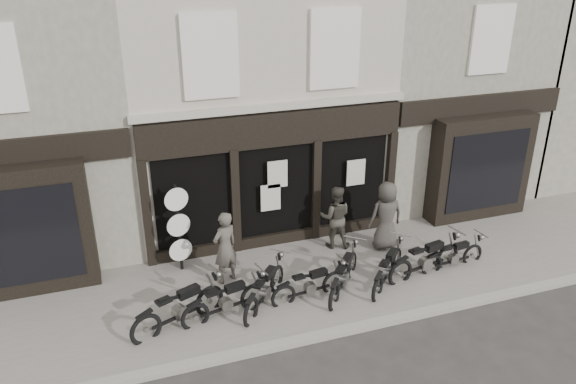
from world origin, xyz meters
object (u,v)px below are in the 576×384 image
object	(u,v)px
motorcycle_4	(344,277)
motorcycle_5	(388,271)
man_centre	(335,217)
motorcycle_1	(226,303)
motorcycle_2	(265,292)
motorcycle_6	(425,262)
advert_sign_post	(179,232)
motorcycle_0	(180,311)
motorcycle_3	(310,287)
motorcycle_7	(453,258)
man_left	(225,248)
man_right	(386,216)

from	to	relation	value
motorcycle_4	motorcycle_5	size ratio (longest dim) A/B	1.06
man_centre	motorcycle_1	bearing A→B (deg)	51.49
motorcycle_2	motorcycle_5	world-z (taller)	motorcycle_2
motorcycle_6	man_centre	distance (m)	2.69
advert_sign_post	motorcycle_0	bearing A→B (deg)	-111.97
motorcycle_1	motorcycle_5	xyz separation A→B (m)	(4.11, 0.04, -0.00)
motorcycle_0	motorcycle_5	xyz separation A→B (m)	(5.15, 0.04, -0.04)
motorcycle_0	advert_sign_post	world-z (taller)	advert_sign_post
motorcycle_6	advert_sign_post	xyz separation A→B (m)	(-5.84, 2.19, 0.78)
motorcycle_3	man_centre	xyz separation A→B (m)	(1.53, 2.09, 0.63)
motorcycle_6	motorcycle_3	bearing A→B (deg)	169.16
motorcycle_1	man_centre	size ratio (longest dim) A/B	1.18
motorcycle_0	man_centre	world-z (taller)	man_centre
motorcycle_5	motorcycle_7	world-z (taller)	motorcycle_5
motorcycle_3	man_left	world-z (taller)	man_left
motorcycle_6	man_right	bearing A→B (deg)	90.99
man_right	motorcycle_3	bearing A→B (deg)	30.82
advert_sign_post	motorcycle_3	bearing A→B (deg)	-51.56
man_left	man_right	distance (m)	4.54
motorcycle_6	man_left	world-z (taller)	man_left
motorcycle_2	man_right	size ratio (longest dim) A/B	0.93
motorcycle_0	motorcycle_5	bearing A→B (deg)	-21.94
motorcycle_2	man_right	bearing A→B (deg)	-28.71
motorcycle_7	motorcycle_2	bearing A→B (deg)	174.07
man_left	man_centre	size ratio (longest dim) A/B	1.06
motorcycle_1	motorcycle_5	world-z (taller)	motorcycle_1
motorcycle_5	motorcycle_7	distance (m)	1.97
man_centre	motorcycle_4	bearing A→B (deg)	93.46
motorcycle_4	man_centre	size ratio (longest dim) A/B	1.02
motorcycle_1	man_left	bearing A→B (deg)	63.02
motorcycle_0	motorcycle_6	xyz separation A→B (m)	(6.23, 0.07, -0.01)
motorcycle_5	motorcycle_4	bearing A→B (deg)	132.30
motorcycle_2	motorcycle_4	world-z (taller)	motorcycle_4
motorcycle_7	advert_sign_post	bearing A→B (deg)	156.90
motorcycle_4	man_right	size ratio (longest dim) A/B	0.94
motorcycle_1	motorcycle_7	bearing A→B (deg)	-12.55
man_left	man_right	xyz separation A→B (m)	(4.53, 0.26, 0.02)
motorcycle_5	motorcycle_6	size ratio (longest dim) A/B	0.74
motorcycle_6	advert_sign_post	bearing A→B (deg)	148.12
motorcycle_2	advert_sign_post	xyz separation A→B (m)	(-1.61, 2.09, 0.81)
motorcycle_0	motorcycle_3	xyz separation A→B (m)	(3.09, 0.04, -0.07)
motorcycle_4	man_left	distance (m)	2.98
motorcycle_1	motorcycle_7	xyz separation A→B (m)	(6.07, 0.12, -0.04)
motorcycle_5	advert_sign_post	world-z (taller)	advert_sign_post
man_centre	motorcycle_0	bearing A→B (deg)	45.53
motorcycle_0	motorcycle_6	distance (m)	6.23
motorcycle_2	man_right	distance (m)	4.21
motorcycle_6	motorcycle_7	distance (m)	0.89
motorcycle_2	motorcycle_4	xyz separation A→B (m)	(1.99, -0.04, 0.01)
motorcycle_1	motorcycle_4	xyz separation A→B (m)	(2.95, 0.12, 0.01)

